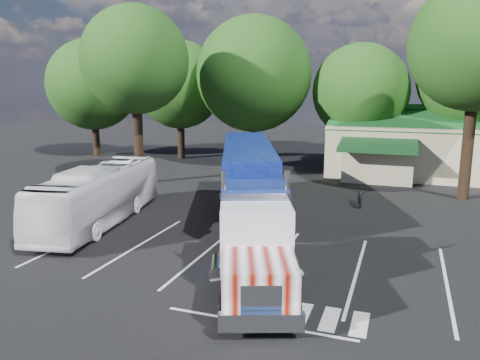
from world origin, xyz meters
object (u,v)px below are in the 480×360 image
(semi_truck, at_px, (249,182))
(tour_bus, at_px, (99,195))
(bicycle, at_px, (360,197))
(woman, at_px, (239,236))
(silver_sedan, at_px, (441,172))

(semi_truck, relative_size, tour_bus, 1.82)
(semi_truck, height_order, bicycle, semi_truck)
(bicycle, xyz_separation_m, tour_bus, (-12.50, -8.22, 0.98))
(woman, xyz_separation_m, tour_bus, (-8.60, 2.39, 0.52))
(woman, distance_m, silver_sedan, 21.90)
(bicycle, height_order, silver_sedan, silver_sedan)
(woman, height_order, tour_bus, tour_bus)
(woman, relative_size, bicycle, 1.00)
(semi_truck, height_order, tour_bus, semi_truck)
(semi_truck, distance_m, bicycle, 8.30)
(semi_truck, xyz_separation_m, bicycle, (4.86, 6.46, -1.85))
(semi_truck, height_order, woman, semi_truck)
(tour_bus, bearing_deg, woman, -25.54)
(woman, distance_m, bicycle, 11.31)
(bicycle, distance_m, silver_sedan, 10.64)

